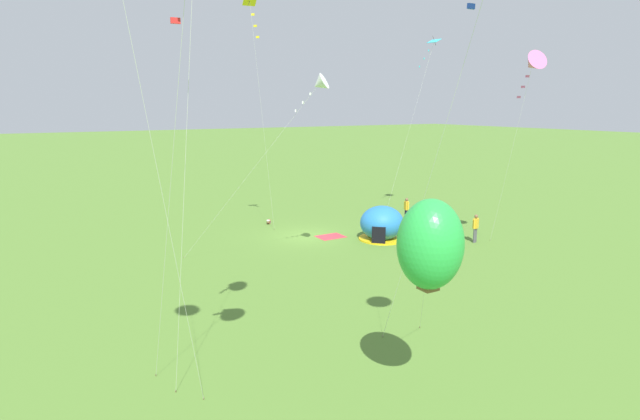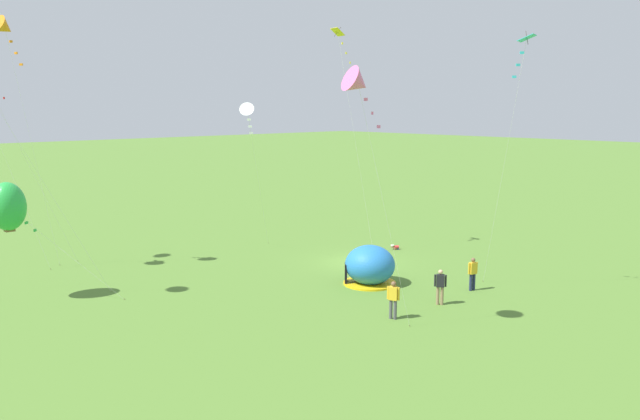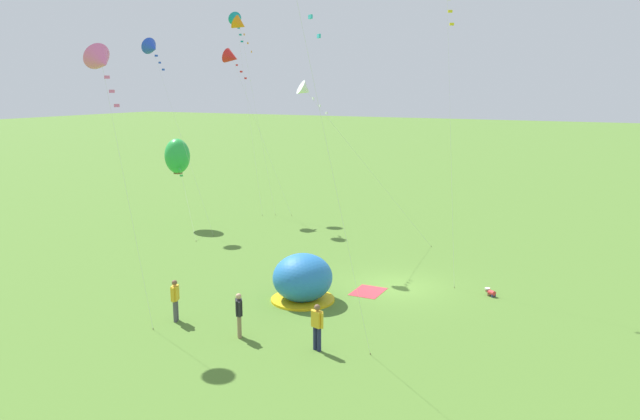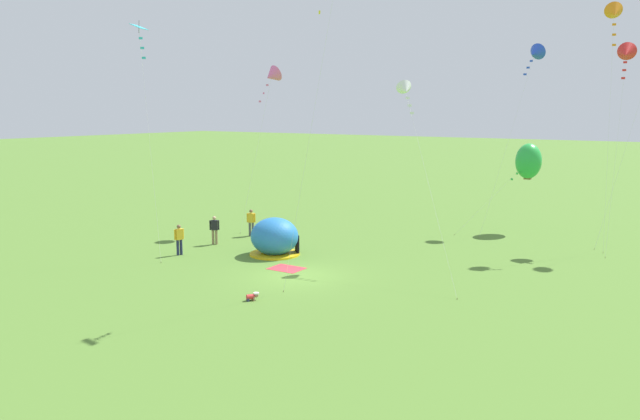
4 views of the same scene
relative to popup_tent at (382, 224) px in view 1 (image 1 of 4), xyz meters
name	(u,v)px [view 1 (image 1 of 4)]	position (x,y,z in m)	size (l,w,h in m)	color
ground_plane	(306,236)	(3.64, -3.00, -1.00)	(300.00, 300.00, 0.00)	#517A2D
popup_tent	(382,224)	(0.00, 0.00, 0.00)	(2.81, 2.81, 2.10)	#2672BF
picnic_blanket	(331,237)	(2.37, -2.13, -0.99)	(1.70, 1.30, 0.01)	#CC333D
toddler_crawling	(269,222)	(4.34, -7.25, -0.82)	(0.44, 0.53, 0.32)	red
person_watching_sky	(441,216)	(-4.67, 0.17, -0.03)	(0.48, 0.42, 1.72)	#8C7251
person_center_field	(406,209)	(-4.41, -2.97, -0.03)	(0.34, 0.57, 1.72)	#1E2347
person_far_back	(476,227)	(-4.46, 3.37, -0.03)	(0.55, 0.37, 1.72)	#4C4C51
kite_pink	(533,64)	(-4.81, 6.14, 9.23)	(1.48, 3.31, 10.90)	silver
kite_yellow	(252,14)	(6.46, -4.19, 12.23)	(2.34, 1.82, 14.21)	silver
kite_white	(319,84)	(6.28, 3.18, 8.06)	(5.93, 6.13, 9.57)	silver
kite_green	(430,245)	(9.77, 14.78, 3.66)	(4.26, 4.84, 5.83)	silver
kite_cyan	(431,49)	(-6.40, -3.37, 10.91)	(3.15, 2.03, 12.78)	silver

